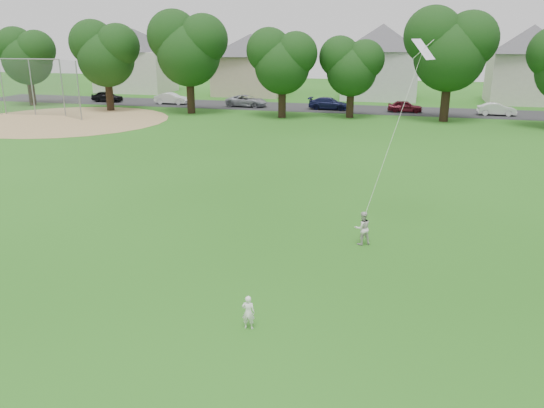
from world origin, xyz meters
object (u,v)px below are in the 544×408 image
(toddler, at_px, (248,312))
(older_boy, at_px, (362,228))
(kite, at_px, (393,135))
(baseball_backstop, at_px, (28,88))

(toddler, distance_m, older_boy, 7.04)
(older_boy, height_order, kite, kite)
(older_boy, bearing_deg, kite, -152.25)
(toddler, distance_m, kite, 9.11)
(toddler, xyz_separation_m, kite, (3.12, 7.85, 3.41))
(older_boy, bearing_deg, baseball_backstop, -64.01)
(kite, distance_m, baseball_backstop, 41.27)
(older_boy, xyz_separation_m, baseball_backstop, (-33.30, 24.38, 1.96))
(toddler, height_order, kite, kite)
(toddler, xyz_separation_m, older_boy, (2.30, 6.65, 0.16))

